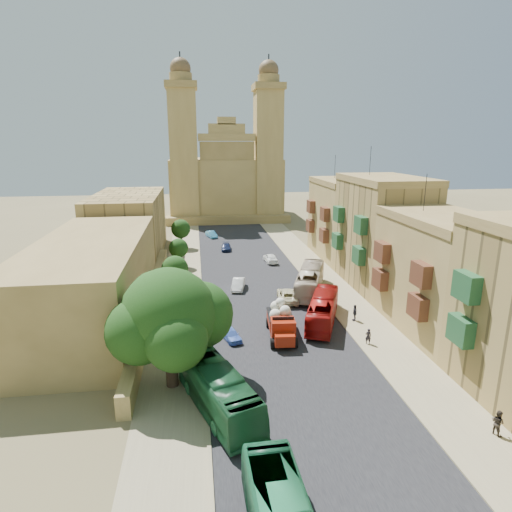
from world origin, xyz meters
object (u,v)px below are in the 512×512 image
object	(u,v)px
bus_cream_east	(310,280)
street_tree_d	(181,229)
car_blue_a	(231,334)
street_tree_a	(170,309)
pedestrian_b	(498,422)
car_white_a	(238,284)
bus_red_east	(323,310)
church	(225,178)
street_tree_b	(175,269)
bus_green_north	(214,385)
car_blue_b	(212,234)
car_dkblue	(226,247)
car_white_b	(270,258)
ficus_tree	(170,318)
red_truck	(281,321)
car_cream	(287,295)
pedestrian_a	(368,336)
street_tree_c	(179,248)
olive_pickup	(318,294)
pedestrian_c	(355,313)

from	to	relation	value
bus_cream_east	street_tree_d	bearing A→B (deg)	-36.75
car_blue_a	street_tree_a	bearing A→B (deg)	153.17
pedestrian_b	car_white_a	bearing A→B (deg)	6.48
street_tree_a	bus_red_east	xyz separation A→B (m)	(15.12, 1.72, -1.66)
church	bus_cream_east	distance (m)	56.75
street_tree_b	bus_green_north	distance (m)	23.33
bus_red_east	street_tree_b	bearing A→B (deg)	-11.74
church	car_blue_b	xyz separation A→B (m)	(-4.47, -22.65, -8.91)
car_dkblue	car_white_b	xyz separation A→B (m)	(6.17, -8.53, 0.14)
ficus_tree	bus_red_east	size ratio (longest dim) A/B	0.92
red_truck	street_tree_a	bearing A→B (deg)	174.83
car_blue_b	car_cream	bearing A→B (deg)	-95.73
church	pedestrian_a	bearing A→B (deg)	-83.60
red_truck	bus_red_east	xyz separation A→B (m)	(4.84, 2.65, -0.16)
street_tree_d	car_dkblue	distance (m)	8.52
street_tree_c	bus_red_east	xyz separation A→B (m)	(15.12, -22.28, -1.49)
bus_red_east	car_blue_a	bearing A→B (deg)	37.79
church	pedestrian_a	distance (m)	71.08
pedestrian_b	street_tree_c	bearing A→B (deg)	9.63
bus_cream_east	car_white_a	bearing A→B (deg)	5.01
ficus_tree	street_tree_c	size ratio (longest dim) A/B	2.12
street_tree_a	church	bearing A→B (deg)	81.46
church	street_tree_c	distance (m)	44.27
bus_green_north	bus_red_east	bearing A→B (deg)	28.24
pedestrian_b	car_cream	bearing A→B (deg)	0.45
olive_pickup	car_blue_b	size ratio (longest dim) A/B	1.18
pedestrian_a	pedestrian_c	size ratio (longest dim) A/B	0.86
bus_cream_east	car_white_a	distance (m)	8.93
bus_green_north	car_cream	bearing A→B (deg)	44.63
street_tree_b	bus_green_north	bearing A→B (deg)	-81.24
street_tree_d	car_white_b	size ratio (longest dim) A/B	1.25
car_dkblue	bus_red_east	bearing A→B (deg)	-72.19
street_tree_a	car_dkblue	xyz separation A→B (m)	(7.58, 33.33, -2.51)
pedestrian_a	bus_cream_east	bearing A→B (deg)	-75.92
car_dkblue	car_white_a	bearing A→B (deg)	-85.46
bus_green_north	car_dkblue	xyz separation A→B (m)	(4.04, 44.33, -1.01)
car_white_a	pedestrian_b	bearing A→B (deg)	-53.95
red_truck	bus_red_east	size ratio (longest dim) A/B	0.62
car_blue_a	car_cream	bearing A→B (deg)	33.62
church	bus_red_east	bearing A→B (deg)	-85.49
olive_pickup	bus_green_north	bearing A→B (deg)	-124.29
street_tree_a	bus_green_north	size ratio (longest dim) A/B	0.41
bus_cream_east	pedestrian_a	distance (m)	14.37
church	pedestrian_b	distance (m)	84.36
bus_red_east	car_white_b	distance (m)	23.13
bus_red_east	olive_pickup	bearing A→B (deg)	-79.93
red_truck	bus_cream_east	world-z (taller)	red_truck
bus_cream_east	church	bearing A→B (deg)	-63.11
ficus_tree	car_cream	size ratio (longest dim) A/B	1.81
car_cream	car_white_b	xyz separation A→B (m)	(0.89, 16.61, -0.01)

